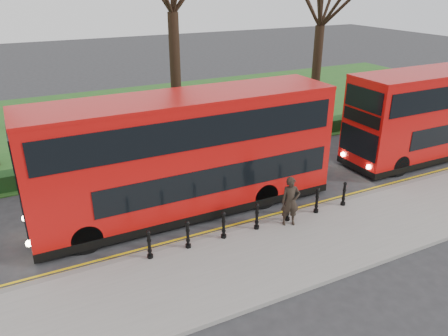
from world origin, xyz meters
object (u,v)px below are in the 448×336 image
bus_lead (186,156)px  pedestrian (290,201)px  bollard_row (257,217)px  bus_rear (444,112)px

bus_lead → pedestrian: size_ratio=6.21×
bollard_row → bus_lead: bus_lead is taller
bus_lead → pedestrian: bus_lead is taller
bus_lead → pedestrian: (2.95, -2.99, -1.30)m
bus_lead → pedestrian: bearing=-45.4°
pedestrian → bollard_row: bearing=-171.4°
bollard_row → pedestrian: (1.28, -0.27, 0.47)m
bus_rear → pedestrian: bus_rear is taller
bus_lead → bollard_row: bearing=-58.5°
bollard_row → pedestrian: pedestrian is taller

